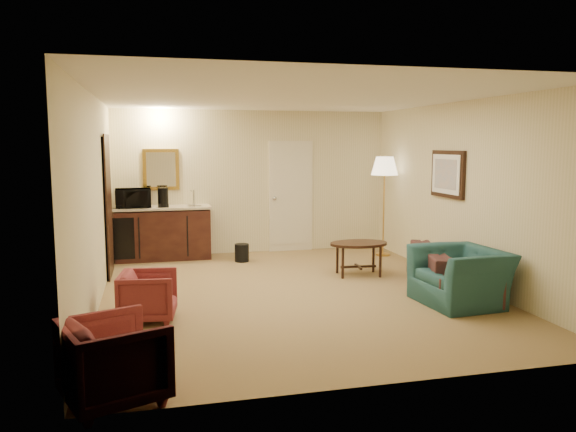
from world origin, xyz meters
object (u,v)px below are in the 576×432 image
at_px(coffee_maker, 163,198).
at_px(waste_bin, 242,253).
at_px(rose_chair_far, 114,357).
at_px(floor_lamp, 384,206).
at_px(teal_armchair, 461,267).
at_px(wetbar_cabinet, 163,233).
at_px(coffee_table, 359,259).
at_px(rose_chair_near, 148,293).
at_px(sofa, 450,263).
at_px(microwave, 133,196).

bearing_deg(coffee_maker, waste_bin, -0.18).
distance_m(rose_chair_far, floor_lamp, 6.58).
bearing_deg(teal_armchair, wetbar_cabinet, -140.51).
xyz_separation_m(coffee_table, waste_bin, (-1.57, 1.42, -0.10)).
bearing_deg(floor_lamp, coffee_maker, 172.15).
xyz_separation_m(rose_chair_near, coffee_maker, (0.27, 3.39, 0.77)).
bearing_deg(teal_armchair, sofa, 157.53).
height_order(waste_bin, microwave, microwave).
bearing_deg(coffee_maker, floor_lamp, 11.90).
bearing_deg(sofa, coffee_table, 51.62).
bearing_deg(wetbar_cabinet, rose_chair_near, -94.11).
bearing_deg(rose_chair_near, teal_armchair, -86.13).
bearing_deg(teal_armchair, rose_chair_near, -97.81).
height_order(wetbar_cabinet, microwave, microwave).
height_order(wetbar_cabinet, floor_lamp, floor_lamp).
relative_size(teal_armchair, microwave, 1.85).
relative_size(floor_lamp, waste_bin, 5.89).
height_order(rose_chair_far, waste_bin, rose_chair_far).
bearing_deg(floor_lamp, sofa, -92.46).
xyz_separation_m(wetbar_cabinet, floor_lamp, (3.85, -0.61, 0.43)).
relative_size(floor_lamp, coffee_maker, 5.38).
xyz_separation_m(wetbar_cabinet, teal_armchair, (3.55, -3.72, 0.01)).
distance_m(rose_chair_near, floor_lamp, 5.04).
height_order(teal_armchair, waste_bin, teal_armchair).
height_order(rose_chair_near, rose_chair_far, rose_chair_far).
distance_m(wetbar_cabinet, rose_chair_near, 3.49).
bearing_deg(coffee_table, teal_armchair, -68.62).
xyz_separation_m(rose_chair_far, waste_bin, (1.79, 4.97, -0.22)).
distance_m(coffee_table, waste_bin, 2.12).
relative_size(coffee_table, floor_lamp, 0.50).
xyz_separation_m(sofa, coffee_maker, (-3.73, 3.05, 0.69)).
relative_size(wetbar_cabinet, teal_armchair, 1.53).
relative_size(wetbar_cabinet, sofa, 0.81).
xyz_separation_m(wetbar_cabinet, coffee_maker, (0.02, -0.08, 0.63)).
relative_size(rose_chair_near, floor_lamp, 0.35).
distance_m(sofa, coffee_table, 1.47).
bearing_deg(wetbar_cabinet, rose_chair_far, -95.18).
xyz_separation_m(teal_armchair, floor_lamp, (0.30, 3.10, 0.42)).
bearing_deg(coffee_maker, rose_chair_far, -75.66).
bearing_deg(rose_chair_far, microwave, -21.04).
bearing_deg(floor_lamp, rose_chair_far, -131.55).
bearing_deg(coffee_table, sofa, -53.16).
bearing_deg(rose_chair_far, floor_lamp, -62.42).
xyz_separation_m(coffee_table, microwave, (-3.35, 1.95, 0.86)).
bearing_deg(microwave, waste_bin, -19.47).
bearing_deg(rose_chair_far, rose_chair_near, -27.85).
bearing_deg(waste_bin, coffee_maker, 160.08).
xyz_separation_m(rose_chair_near, floor_lamp, (4.10, 2.87, 0.58)).
distance_m(rose_chair_near, waste_bin, 3.32).
bearing_deg(teal_armchair, coffee_maker, -139.99).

